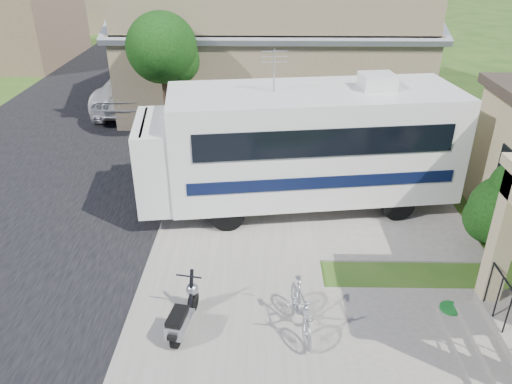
{
  "coord_description": "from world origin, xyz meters",
  "views": [
    {
      "loc": [
        -0.31,
        -8.08,
        6.81
      ],
      "look_at": [
        -0.5,
        2.5,
        1.3
      ],
      "focal_mm": 35.0,
      "sensor_mm": 36.0,
      "label": 1
    }
  ],
  "objects_px": {
    "pickup_truck": "(139,87)",
    "van": "(160,52)",
    "garden_hose": "(449,312)",
    "scooter": "(183,315)",
    "motorhome": "(301,143)",
    "bicycle": "(301,310)",
    "shrub": "(509,208)"
  },
  "relations": [
    {
      "from": "pickup_truck",
      "to": "van",
      "type": "distance_m",
      "value": 7.13
    },
    {
      "from": "garden_hose",
      "to": "pickup_truck",
      "type": "bearing_deg",
      "value": 124.45
    },
    {
      "from": "pickup_truck",
      "to": "garden_hose",
      "type": "xyz_separation_m",
      "value": [
        9.2,
        -13.42,
        -0.79
      ]
    },
    {
      "from": "scooter",
      "to": "pickup_truck",
      "type": "xyz_separation_m",
      "value": [
        -3.97,
        14.0,
        0.44
      ]
    },
    {
      "from": "garden_hose",
      "to": "van",
      "type": "bearing_deg",
      "value": 115.1
    },
    {
      "from": "garden_hose",
      "to": "motorhome",
      "type": "bearing_deg",
      "value": 120.96
    },
    {
      "from": "bicycle",
      "to": "garden_hose",
      "type": "distance_m",
      "value": 3.08
    },
    {
      "from": "motorhome",
      "to": "shrub",
      "type": "distance_m",
      "value": 5.24
    },
    {
      "from": "scooter",
      "to": "garden_hose",
      "type": "xyz_separation_m",
      "value": [
        5.23,
        0.58,
        -0.34
      ]
    },
    {
      "from": "bicycle",
      "to": "scooter",
      "type": "bearing_deg",
      "value": 173.51
    },
    {
      "from": "pickup_truck",
      "to": "garden_hose",
      "type": "height_order",
      "value": "pickup_truck"
    },
    {
      "from": "scooter",
      "to": "garden_hose",
      "type": "bearing_deg",
      "value": 16.64
    },
    {
      "from": "bicycle",
      "to": "van",
      "type": "distance_m",
      "value": 22.03
    },
    {
      "from": "bicycle",
      "to": "van",
      "type": "xyz_separation_m",
      "value": [
        -6.61,
        21.02,
        0.35
      ]
    },
    {
      "from": "bicycle",
      "to": "pickup_truck",
      "type": "relative_size",
      "value": 0.26
    },
    {
      "from": "motorhome",
      "to": "van",
      "type": "distance_m",
      "value": 17.39
    },
    {
      "from": "motorhome",
      "to": "pickup_truck",
      "type": "distance_m",
      "value": 10.97
    },
    {
      "from": "motorhome",
      "to": "garden_hose",
      "type": "height_order",
      "value": "motorhome"
    },
    {
      "from": "scooter",
      "to": "garden_hose",
      "type": "height_order",
      "value": "scooter"
    },
    {
      "from": "motorhome",
      "to": "garden_hose",
      "type": "relative_size",
      "value": 20.94
    },
    {
      "from": "bicycle",
      "to": "pickup_truck",
      "type": "xyz_separation_m",
      "value": [
        -6.19,
        13.9,
        0.38
      ]
    },
    {
      "from": "pickup_truck",
      "to": "motorhome",
      "type": "bearing_deg",
      "value": 123.84
    },
    {
      "from": "pickup_truck",
      "to": "van",
      "type": "height_order",
      "value": "pickup_truck"
    },
    {
      "from": "motorhome",
      "to": "pickup_truck",
      "type": "height_order",
      "value": "motorhome"
    },
    {
      "from": "van",
      "to": "garden_hose",
      "type": "xyz_separation_m",
      "value": [
        9.62,
        -20.54,
        -0.76
      ]
    },
    {
      "from": "pickup_truck",
      "to": "van",
      "type": "xyz_separation_m",
      "value": [
        -0.42,
        7.12,
        -0.03
      ]
    },
    {
      "from": "scooter",
      "to": "bicycle",
      "type": "relative_size",
      "value": 0.87
    },
    {
      "from": "shrub",
      "to": "van",
      "type": "height_order",
      "value": "shrub"
    },
    {
      "from": "shrub",
      "to": "van",
      "type": "bearing_deg",
      "value": 122.27
    },
    {
      "from": "scooter",
      "to": "garden_hose",
      "type": "distance_m",
      "value": 5.28
    },
    {
      "from": "shrub",
      "to": "van",
      "type": "xyz_separation_m",
      "value": [
        -11.52,
        18.25,
        -0.35
      ]
    },
    {
      "from": "shrub",
      "to": "pickup_truck",
      "type": "distance_m",
      "value": 15.72
    }
  ]
}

